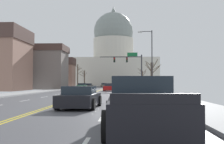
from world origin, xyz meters
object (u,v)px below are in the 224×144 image
object	(u,v)px
pedestrian_00	(152,85)
signal_gantry	(130,63)
sedan_near_03	(130,91)
sedan_oncoming_01	(88,86)
sedan_oncoming_02	(104,85)
sedan_oncoming_00	(82,86)
sedan_near_02	(131,89)
sedan_near_01	(129,88)
pedestrian_01	(159,85)
sedan_near_04	(134,93)
sedan_near_05	(80,98)
pickup_truck_near_06	(142,106)
street_lamp_right	(150,56)
sedan_near_00	(110,87)

from	to	relation	value
pedestrian_00	signal_gantry	bearing A→B (deg)	100.63
sedan_near_03	sedan_oncoming_01	xyz separation A→B (m)	(-10.24, 44.97, -0.00)
sedan_oncoming_01	pedestrian_00	distance (m)	38.06
signal_gantry	sedan_oncoming_02	world-z (taller)	signal_gantry
signal_gantry	sedan_oncoming_00	distance (m)	14.87
sedan_near_02	signal_gantry	bearing A→B (deg)	89.53
sedan_near_01	sedan_oncoming_01	size ratio (longest dim) A/B	1.04
sedan_near_02	pedestrian_01	size ratio (longest dim) A/B	2.64
sedan_near_04	pedestrian_01	world-z (taller)	pedestrian_01
sedan_near_04	sedan_near_05	distance (m)	6.88
pedestrian_00	pedestrian_01	world-z (taller)	pedestrian_01
sedan_near_03	pickup_truck_near_06	distance (m)	19.48
sedan_oncoming_00	sedan_near_04	bearing A→B (deg)	-75.45
signal_gantry	sedan_oncoming_01	bearing A→B (deg)	116.32
street_lamp_right	sedan_oncoming_01	world-z (taller)	street_lamp_right
sedan_near_05	pedestrian_01	bearing A→B (deg)	70.76
sedan_near_02	sedan_oncoming_01	size ratio (longest dim) A/B	1.02
sedan_near_05	sedan_oncoming_02	distance (m)	69.51
street_lamp_right	sedan_oncoming_01	size ratio (longest dim) A/B	1.89
sedan_near_01	sedan_near_04	distance (m)	18.99
sedan_near_01	sedan_oncoming_02	world-z (taller)	sedan_oncoming_02
street_lamp_right	sedan_near_00	distance (m)	11.38
sedan_near_04	signal_gantry	bearing A→B (deg)	89.56
street_lamp_right	pedestrian_01	world-z (taller)	street_lamp_right
pickup_truck_near_06	pedestrian_01	world-z (taller)	pedestrian_01
sedan_near_03	pedestrian_01	bearing A→B (deg)	63.36
sedan_near_04	sedan_near_01	bearing A→B (deg)	90.17
sedan_oncoming_01	signal_gantry	bearing A→B (deg)	-63.68
pickup_truck_near_06	sedan_near_02	bearing A→B (deg)	89.38
signal_gantry	sedan_near_01	size ratio (longest dim) A/B	1.70
sedan_near_01	pedestrian_01	world-z (taller)	pedestrian_01
sedan_oncoming_01	pedestrian_01	world-z (taller)	pedestrian_01
sedan_near_00	pedestrian_01	size ratio (longest dim) A/B	2.74
sedan_oncoming_02	sedan_near_00	bearing A→B (deg)	-84.29
sedan_near_03	signal_gantry	bearing A→B (deg)	89.10
pedestrian_00	pedestrian_01	size ratio (longest dim) A/B	0.97
sedan_oncoming_00	sedan_near_01	bearing A→B (deg)	-63.46
sedan_near_05	pickup_truck_near_06	bearing A→B (deg)	-66.98
signal_gantry	pedestrian_01	distance (m)	16.90
sedan_near_01	sedan_near_02	distance (m)	5.84
sedan_near_01	sedan_near_03	world-z (taller)	sedan_near_01
sedan_near_05	sedan_oncoming_02	xyz separation A→B (m)	(-3.81, 69.40, -0.01)
street_lamp_right	pickup_truck_near_06	xyz separation A→B (m)	(-3.00, -29.55, -4.33)
sedan_near_00	sedan_oncoming_01	size ratio (longest dim) A/B	1.06
sedan_near_00	sedan_oncoming_02	bearing A→B (deg)	95.71
sedan_near_02	pedestrian_00	xyz separation A→B (m)	(2.81, 2.32, 0.52)
sedan_near_03	sedan_near_01	bearing A→B (deg)	89.62
sedan_near_02	pedestrian_00	world-z (taller)	pedestrian_00
sedan_oncoming_02	signal_gantry	bearing A→B (deg)	-77.73
sedan_near_00	sedan_near_04	bearing A→B (deg)	-82.57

